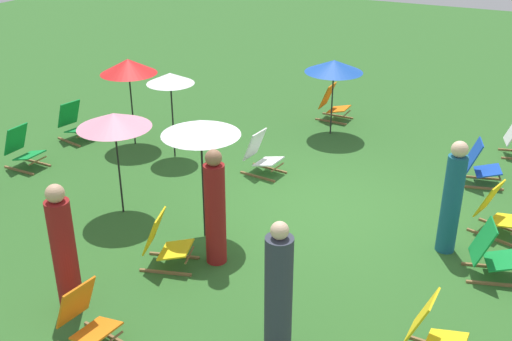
{
  "coord_description": "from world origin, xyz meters",
  "views": [
    {
      "loc": [
        -8.58,
        -3.03,
        5.03
      ],
      "look_at": [
        0.0,
        1.2,
        0.5
      ],
      "focal_mm": 43.03,
      "sensor_mm": 36.0,
      "label": 1
    }
  ],
  "objects_px": {
    "deckchair_6": "(433,332)",
    "person_3": "(452,199)",
    "umbrella_0": "(201,128)",
    "deckchair_8": "(165,243)",
    "deckchair_10": "(492,253)",
    "deckchair_4": "(86,319)",
    "deckchair_7": "(23,149)",
    "deckchair_2": "(261,155)",
    "umbrella_3": "(128,66)",
    "umbrella_4": "(170,79)",
    "umbrella_1": "(114,120)",
    "deckchair_3": "(333,104)",
    "deckchair_11": "(74,123)",
    "person_2": "(278,293)",
    "deckchair_0": "(480,165)",
    "umbrella_2": "(334,66)",
    "deckchair_9": "(496,212)",
    "person_0": "(64,251)",
    "person_1": "(215,210)"
  },
  "relations": [
    {
      "from": "deckchair_7",
      "to": "umbrella_3",
      "type": "height_order",
      "value": "umbrella_3"
    },
    {
      "from": "deckchair_2",
      "to": "deckchair_10",
      "type": "bearing_deg",
      "value": -104.41
    },
    {
      "from": "deckchair_6",
      "to": "person_1",
      "type": "xyz_separation_m",
      "value": [
        0.66,
        3.22,
        0.48
      ]
    },
    {
      "from": "umbrella_3",
      "to": "umbrella_4",
      "type": "relative_size",
      "value": 1.06
    },
    {
      "from": "deckchair_7",
      "to": "deckchair_9",
      "type": "relative_size",
      "value": 0.96
    },
    {
      "from": "umbrella_4",
      "to": "umbrella_0",
      "type": "bearing_deg",
      "value": -138.53
    },
    {
      "from": "deckchair_10",
      "to": "deckchair_0",
      "type": "bearing_deg",
      "value": -6.19
    },
    {
      "from": "deckchair_7",
      "to": "umbrella_0",
      "type": "height_order",
      "value": "umbrella_0"
    },
    {
      "from": "deckchair_7",
      "to": "umbrella_0",
      "type": "bearing_deg",
      "value": -97.29
    },
    {
      "from": "deckchair_0",
      "to": "deckchair_10",
      "type": "distance_m",
      "value": 3.02
    },
    {
      "from": "deckchair_8",
      "to": "umbrella_1",
      "type": "relative_size",
      "value": 0.49
    },
    {
      "from": "deckchair_10",
      "to": "deckchair_4",
      "type": "bearing_deg",
      "value": 114.14
    },
    {
      "from": "deckchair_11",
      "to": "umbrella_3",
      "type": "xyz_separation_m",
      "value": [
        0.36,
        -1.29,
        1.3
      ]
    },
    {
      "from": "umbrella_3",
      "to": "deckchair_3",
      "type": "bearing_deg",
      "value": -44.92
    },
    {
      "from": "person_0",
      "to": "person_3",
      "type": "distance_m",
      "value": 5.41
    },
    {
      "from": "umbrella_0",
      "to": "umbrella_3",
      "type": "height_order",
      "value": "umbrella_0"
    },
    {
      "from": "deckchair_9",
      "to": "umbrella_0",
      "type": "relative_size",
      "value": 0.45
    },
    {
      "from": "umbrella_0",
      "to": "person_3",
      "type": "xyz_separation_m",
      "value": [
        1.24,
        -3.44,
        -0.95
      ]
    },
    {
      "from": "umbrella_1",
      "to": "umbrella_3",
      "type": "height_order",
      "value": "umbrella_3"
    },
    {
      "from": "person_2",
      "to": "umbrella_2",
      "type": "bearing_deg",
      "value": -115.2
    },
    {
      "from": "deckchair_6",
      "to": "person_0",
      "type": "bearing_deg",
      "value": 106.62
    },
    {
      "from": "umbrella_4",
      "to": "person_2",
      "type": "relative_size",
      "value": 0.98
    },
    {
      "from": "deckchair_9",
      "to": "umbrella_1",
      "type": "distance_m",
      "value": 6.14
    },
    {
      "from": "umbrella_1",
      "to": "deckchair_7",
      "type": "bearing_deg",
      "value": 77.58
    },
    {
      "from": "person_2",
      "to": "deckchair_4",
      "type": "bearing_deg",
      "value": -16.6
    },
    {
      "from": "deckchair_2",
      "to": "umbrella_4",
      "type": "xyz_separation_m",
      "value": [
        -0.05,
        1.92,
        1.24
      ]
    },
    {
      "from": "deckchair_3",
      "to": "deckchair_7",
      "type": "xyz_separation_m",
      "value": [
        -5.13,
        4.45,
        0.0
      ]
    },
    {
      "from": "deckchair_0",
      "to": "umbrella_1",
      "type": "distance_m",
      "value": 6.5
    },
    {
      "from": "deckchair_0",
      "to": "deckchair_9",
      "type": "relative_size",
      "value": 0.99
    },
    {
      "from": "deckchair_4",
      "to": "deckchair_3",
      "type": "bearing_deg",
      "value": 7.94
    },
    {
      "from": "deckchair_9",
      "to": "person_2",
      "type": "bearing_deg",
      "value": 170.29
    },
    {
      "from": "deckchair_11",
      "to": "person_2",
      "type": "height_order",
      "value": "person_2"
    },
    {
      "from": "umbrella_0",
      "to": "umbrella_4",
      "type": "distance_m",
      "value": 3.21
    },
    {
      "from": "deckchair_9",
      "to": "person_3",
      "type": "relative_size",
      "value": 0.49
    },
    {
      "from": "umbrella_0",
      "to": "person_3",
      "type": "relative_size",
      "value": 1.09
    },
    {
      "from": "deckchair_3",
      "to": "deckchair_2",
      "type": "bearing_deg",
      "value": 178.05
    },
    {
      "from": "deckchair_7",
      "to": "umbrella_2",
      "type": "distance_m",
      "value": 6.46
    },
    {
      "from": "deckchair_11",
      "to": "umbrella_4",
      "type": "bearing_deg",
      "value": -72.64
    },
    {
      "from": "deckchair_4",
      "to": "umbrella_4",
      "type": "relative_size",
      "value": 0.48
    },
    {
      "from": "person_0",
      "to": "deckchair_11",
      "type": "bearing_deg",
      "value": 93.31
    },
    {
      "from": "person_0",
      "to": "person_3",
      "type": "bearing_deg",
      "value": 3.47
    },
    {
      "from": "umbrella_0",
      "to": "deckchair_8",
      "type": "bearing_deg",
      "value": 174.44
    },
    {
      "from": "deckchair_6",
      "to": "umbrella_4",
      "type": "xyz_separation_m",
      "value": [
        3.6,
        5.85,
        1.24
      ]
    },
    {
      "from": "umbrella_0",
      "to": "deckchair_7",
      "type": "bearing_deg",
      "value": 81.4
    },
    {
      "from": "deckchair_6",
      "to": "person_3",
      "type": "xyz_separation_m",
      "value": [
        2.44,
        0.28,
        0.49
      ]
    },
    {
      "from": "deckchair_0",
      "to": "umbrella_2",
      "type": "distance_m",
      "value": 3.64
    },
    {
      "from": "umbrella_0",
      "to": "deckchair_4",
      "type": "bearing_deg",
      "value": -179.43
    },
    {
      "from": "deckchair_7",
      "to": "deckchair_2",
      "type": "bearing_deg",
      "value": -65.91
    },
    {
      "from": "umbrella_0",
      "to": "person_2",
      "type": "relative_size",
      "value": 1.1
    },
    {
      "from": "umbrella_1",
      "to": "person_3",
      "type": "relative_size",
      "value": 0.99
    }
  ]
}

